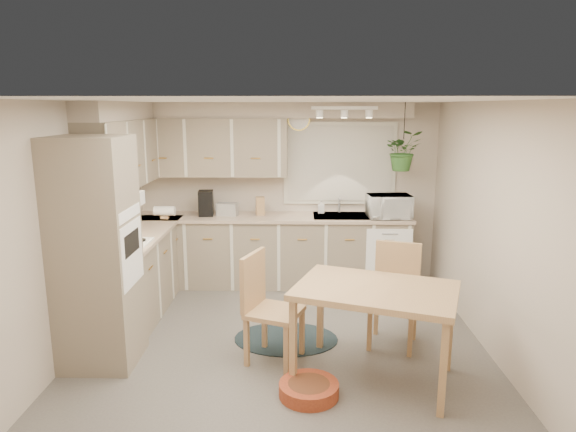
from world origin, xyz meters
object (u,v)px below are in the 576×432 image
object	(u,v)px
pet_bed	(309,390)
chair_back	(394,297)
dining_table	(374,333)
microwave	(389,204)
chair_left	(275,309)
braided_rug	(286,339)

from	to	relation	value
pet_bed	chair_back	bearing A→B (deg)	48.15
dining_table	microwave	distance (m)	2.50
chair_back	pet_bed	distance (m)	1.36
dining_table	chair_left	xyz separation A→B (m)	(-0.88, 0.30, 0.09)
pet_bed	dining_table	bearing A→B (deg)	28.19
braided_rug	dining_table	bearing A→B (deg)	-43.75
chair_back	microwave	bearing A→B (deg)	-79.41
chair_back	pet_bed	world-z (taller)	chair_back
chair_left	pet_bed	size ratio (longest dim) A/B	2.07
chair_back	microwave	size ratio (longest dim) A/B	1.87
braided_rug	pet_bed	distance (m)	1.08
chair_back	microwave	distance (m)	1.82
braided_rug	chair_back	bearing A→B (deg)	-5.49
pet_bed	microwave	bearing A→B (deg)	67.92
chair_left	chair_back	xyz separation A→B (m)	(1.16, 0.34, -0.01)
braided_rug	chair_left	bearing A→B (deg)	-101.82
chair_left	microwave	xyz separation A→B (m)	(1.38, 2.04, 0.61)
dining_table	microwave	world-z (taller)	microwave
chair_left	pet_bed	distance (m)	0.82
dining_table	chair_left	size ratio (longest dim) A/B	1.30
pet_bed	braided_rug	bearing A→B (deg)	101.45
dining_table	braided_rug	distance (m)	1.16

